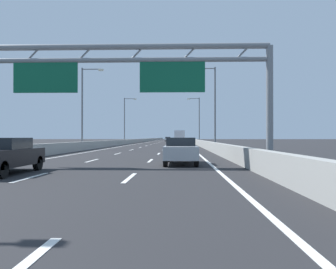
% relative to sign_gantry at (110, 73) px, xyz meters
% --- Properties ---
extents(ground_plane, '(260.00, 260.00, 0.00)m').
position_rel_sign_gantry_xyz_m(ground_plane, '(0.03, 81.75, -4.83)').
color(ground_plane, '#262628').
extents(lane_dash_left_1, '(0.16, 3.00, 0.01)m').
position_rel_sign_gantry_xyz_m(lane_dash_left_1, '(-1.77, -5.75, -4.83)').
color(lane_dash_left_1, white).
rests_on(lane_dash_left_1, ground_plane).
extents(lane_dash_left_2, '(0.16, 3.00, 0.01)m').
position_rel_sign_gantry_xyz_m(lane_dash_left_2, '(-1.77, 3.25, -4.83)').
color(lane_dash_left_2, white).
rests_on(lane_dash_left_2, ground_plane).
extents(lane_dash_left_3, '(0.16, 3.00, 0.01)m').
position_rel_sign_gantry_xyz_m(lane_dash_left_3, '(-1.77, 12.25, -4.83)').
color(lane_dash_left_3, white).
rests_on(lane_dash_left_3, ground_plane).
extents(lane_dash_left_4, '(0.16, 3.00, 0.01)m').
position_rel_sign_gantry_xyz_m(lane_dash_left_4, '(-1.77, 21.25, -4.83)').
color(lane_dash_left_4, white).
rests_on(lane_dash_left_4, ground_plane).
extents(lane_dash_left_5, '(0.16, 3.00, 0.01)m').
position_rel_sign_gantry_xyz_m(lane_dash_left_5, '(-1.77, 30.25, -4.83)').
color(lane_dash_left_5, white).
rests_on(lane_dash_left_5, ground_plane).
extents(lane_dash_left_6, '(0.16, 3.00, 0.01)m').
position_rel_sign_gantry_xyz_m(lane_dash_left_6, '(-1.77, 39.25, -4.83)').
color(lane_dash_left_6, white).
rests_on(lane_dash_left_6, ground_plane).
extents(lane_dash_left_7, '(0.16, 3.00, 0.01)m').
position_rel_sign_gantry_xyz_m(lane_dash_left_7, '(-1.77, 48.25, -4.83)').
color(lane_dash_left_7, white).
rests_on(lane_dash_left_7, ground_plane).
extents(lane_dash_left_8, '(0.16, 3.00, 0.01)m').
position_rel_sign_gantry_xyz_m(lane_dash_left_8, '(-1.77, 57.25, -4.83)').
color(lane_dash_left_8, white).
rests_on(lane_dash_left_8, ground_plane).
extents(lane_dash_left_9, '(0.16, 3.00, 0.01)m').
position_rel_sign_gantry_xyz_m(lane_dash_left_9, '(-1.77, 66.25, -4.83)').
color(lane_dash_left_9, white).
rests_on(lane_dash_left_9, ground_plane).
extents(lane_dash_left_10, '(0.16, 3.00, 0.01)m').
position_rel_sign_gantry_xyz_m(lane_dash_left_10, '(-1.77, 75.25, -4.83)').
color(lane_dash_left_10, white).
rests_on(lane_dash_left_10, ground_plane).
extents(lane_dash_left_11, '(0.16, 3.00, 0.01)m').
position_rel_sign_gantry_xyz_m(lane_dash_left_11, '(-1.77, 84.25, -4.83)').
color(lane_dash_left_11, white).
rests_on(lane_dash_left_11, ground_plane).
extents(lane_dash_left_12, '(0.16, 3.00, 0.01)m').
position_rel_sign_gantry_xyz_m(lane_dash_left_12, '(-1.77, 93.25, -4.83)').
color(lane_dash_left_12, white).
rests_on(lane_dash_left_12, ground_plane).
extents(lane_dash_left_13, '(0.16, 3.00, 0.01)m').
position_rel_sign_gantry_xyz_m(lane_dash_left_13, '(-1.77, 102.25, -4.83)').
color(lane_dash_left_13, white).
rests_on(lane_dash_left_13, ground_plane).
extents(lane_dash_left_14, '(0.16, 3.00, 0.01)m').
position_rel_sign_gantry_xyz_m(lane_dash_left_14, '(-1.77, 111.25, -4.83)').
color(lane_dash_left_14, white).
rests_on(lane_dash_left_14, ground_plane).
extents(lane_dash_left_15, '(0.16, 3.00, 0.01)m').
position_rel_sign_gantry_xyz_m(lane_dash_left_15, '(-1.77, 120.25, -4.83)').
color(lane_dash_left_15, white).
rests_on(lane_dash_left_15, ground_plane).
extents(lane_dash_left_16, '(0.16, 3.00, 0.01)m').
position_rel_sign_gantry_xyz_m(lane_dash_left_16, '(-1.77, 129.25, -4.83)').
color(lane_dash_left_16, white).
rests_on(lane_dash_left_16, ground_plane).
extents(lane_dash_left_17, '(0.16, 3.00, 0.01)m').
position_rel_sign_gantry_xyz_m(lane_dash_left_17, '(-1.77, 138.25, -4.83)').
color(lane_dash_left_17, white).
rests_on(lane_dash_left_17, ground_plane).
extents(lane_dash_right_1, '(0.16, 3.00, 0.01)m').
position_rel_sign_gantry_xyz_m(lane_dash_right_1, '(1.83, -5.75, -4.83)').
color(lane_dash_right_1, white).
rests_on(lane_dash_right_1, ground_plane).
extents(lane_dash_right_2, '(0.16, 3.00, 0.01)m').
position_rel_sign_gantry_xyz_m(lane_dash_right_2, '(1.83, 3.25, -4.83)').
color(lane_dash_right_2, white).
rests_on(lane_dash_right_2, ground_plane).
extents(lane_dash_right_3, '(0.16, 3.00, 0.01)m').
position_rel_sign_gantry_xyz_m(lane_dash_right_3, '(1.83, 12.25, -4.83)').
color(lane_dash_right_3, white).
rests_on(lane_dash_right_3, ground_plane).
extents(lane_dash_right_4, '(0.16, 3.00, 0.01)m').
position_rel_sign_gantry_xyz_m(lane_dash_right_4, '(1.83, 21.25, -4.83)').
color(lane_dash_right_4, white).
rests_on(lane_dash_right_4, ground_plane).
extents(lane_dash_right_5, '(0.16, 3.00, 0.01)m').
position_rel_sign_gantry_xyz_m(lane_dash_right_5, '(1.83, 30.25, -4.83)').
color(lane_dash_right_5, white).
rests_on(lane_dash_right_5, ground_plane).
extents(lane_dash_right_6, '(0.16, 3.00, 0.01)m').
position_rel_sign_gantry_xyz_m(lane_dash_right_6, '(1.83, 39.25, -4.83)').
color(lane_dash_right_6, white).
rests_on(lane_dash_right_6, ground_plane).
extents(lane_dash_right_7, '(0.16, 3.00, 0.01)m').
position_rel_sign_gantry_xyz_m(lane_dash_right_7, '(1.83, 48.25, -4.83)').
color(lane_dash_right_7, white).
rests_on(lane_dash_right_7, ground_plane).
extents(lane_dash_right_8, '(0.16, 3.00, 0.01)m').
position_rel_sign_gantry_xyz_m(lane_dash_right_8, '(1.83, 57.25, -4.83)').
color(lane_dash_right_8, white).
rests_on(lane_dash_right_8, ground_plane).
extents(lane_dash_right_9, '(0.16, 3.00, 0.01)m').
position_rel_sign_gantry_xyz_m(lane_dash_right_9, '(1.83, 66.25, -4.83)').
color(lane_dash_right_9, white).
rests_on(lane_dash_right_9, ground_plane).
extents(lane_dash_right_10, '(0.16, 3.00, 0.01)m').
position_rel_sign_gantry_xyz_m(lane_dash_right_10, '(1.83, 75.25, -4.83)').
color(lane_dash_right_10, white).
rests_on(lane_dash_right_10, ground_plane).
extents(lane_dash_right_11, '(0.16, 3.00, 0.01)m').
position_rel_sign_gantry_xyz_m(lane_dash_right_11, '(1.83, 84.25, -4.83)').
color(lane_dash_right_11, white).
rests_on(lane_dash_right_11, ground_plane).
extents(lane_dash_right_12, '(0.16, 3.00, 0.01)m').
position_rel_sign_gantry_xyz_m(lane_dash_right_12, '(1.83, 93.25, -4.83)').
color(lane_dash_right_12, white).
rests_on(lane_dash_right_12, ground_plane).
extents(lane_dash_right_13, '(0.16, 3.00, 0.01)m').
position_rel_sign_gantry_xyz_m(lane_dash_right_13, '(1.83, 102.25, -4.83)').
color(lane_dash_right_13, white).
rests_on(lane_dash_right_13, ground_plane).
extents(lane_dash_right_14, '(0.16, 3.00, 0.01)m').
position_rel_sign_gantry_xyz_m(lane_dash_right_14, '(1.83, 111.25, -4.83)').
color(lane_dash_right_14, white).
rests_on(lane_dash_right_14, ground_plane).
extents(lane_dash_right_15, '(0.16, 3.00, 0.01)m').
position_rel_sign_gantry_xyz_m(lane_dash_right_15, '(1.83, 120.25, -4.83)').
color(lane_dash_right_15, white).
rests_on(lane_dash_right_15, ground_plane).
extents(lane_dash_right_16, '(0.16, 3.00, 0.01)m').
position_rel_sign_gantry_xyz_m(lane_dash_right_16, '(1.83, 129.25, -4.83)').
color(lane_dash_right_16, white).
rests_on(lane_dash_right_16, ground_plane).
extents(lane_dash_right_17, '(0.16, 3.00, 0.01)m').
position_rel_sign_gantry_xyz_m(lane_dash_right_17, '(1.83, 138.25, -4.83)').
color(lane_dash_right_17, white).
rests_on(lane_dash_right_17, ground_plane).
extents(edge_line_left, '(0.16, 176.00, 0.01)m').
position_rel_sign_gantry_xyz_m(edge_line_left, '(-5.22, 69.75, -4.83)').
color(edge_line_left, white).
rests_on(edge_line_left, ground_plane).
extents(edge_line_right, '(0.16, 176.00, 0.01)m').
position_rel_sign_gantry_xyz_m(edge_line_right, '(5.28, 69.75, -4.83)').
color(edge_line_right, white).
rests_on(edge_line_right, ground_plane).
extents(barrier_left, '(0.45, 220.00, 0.95)m').
position_rel_sign_gantry_xyz_m(barrier_left, '(-6.87, 91.75, -4.36)').
color(barrier_left, '#9E9E99').
rests_on(barrier_left, ground_plane).
extents(barrier_right, '(0.45, 220.00, 0.95)m').
position_rel_sign_gantry_xyz_m(barrier_right, '(6.93, 91.75, -4.36)').
color(barrier_right, '#9E9E99').
rests_on(barrier_right, ground_plane).
extents(sign_gantry, '(16.86, 0.36, 6.36)m').
position_rel_sign_gantry_xyz_m(sign_gantry, '(0.00, 0.00, 0.00)').
color(sign_gantry, gray).
rests_on(sign_gantry, ground_plane).
extents(streetlamp_left_mid, '(2.58, 0.28, 9.50)m').
position_rel_sign_gantry_xyz_m(streetlamp_left_mid, '(-7.44, 22.14, 0.56)').
color(streetlamp_left_mid, slate).
rests_on(streetlamp_left_mid, ground_plane).
extents(streetlamp_right_mid, '(2.58, 0.28, 9.50)m').
position_rel_sign_gantry_xyz_m(streetlamp_right_mid, '(7.49, 22.14, 0.56)').
color(streetlamp_right_mid, slate).
rests_on(streetlamp_right_mid, ground_plane).
extents(streetlamp_left_far, '(2.58, 0.28, 9.50)m').
position_rel_sign_gantry_xyz_m(streetlamp_left_far, '(-7.44, 53.70, 0.56)').
color(streetlamp_left_far, slate).
rests_on(streetlamp_left_far, ground_plane).
extents(streetlamp_right_far, '(2.58, 0.28, 9.50)m').
position_rel_sign_gantry_xyz_m(streetlamp_right_far, '(7.49, 53.70, 0.56)').
color(streetlamp_right_far, slate).
rests_on(streetlamp_right_far, ground_plane).
extents(white_car, '(1.88, 4.66, 1.46)m').
position_rel_sign_gantry_xyz_m(white_car, '(-0.17, 99.29, -4.08)').
color(white_car, silver).
rests_on(white_car, ground_plane).
extents(black_car, '(1.84, 4.24, 1.44)m').
position_rel_sign_gantry_xyz_m(black_car, '(-3.44, -4.54, -4.09)').
color(black_car, black).
rests_on(black_car, ground_plane).
extents(green_car, '(1.74, 4.32, 1.40)m').
position_rel_sign_gantry_xyz_m(green_car, '(3.53, 93.33, -4.11)').
color(green_car, '#1E7A38').
rests_on(green_car, ground_plane).
extents(silver_car, '(1.74, 4.65, 1.43)m').
position_rel_sign_gantry_xyz_m(silver_car, '(3.69, 0.81, -4.10)').
color(silver_car, '#A8ADB2').
rests_on(silver_car, ground_plane).
extents(box_truck, '(2.37, 7.86, 2.94)m').
position_rel_sign_gantry_xyz_m(box_truck, '(3.70, 64.83, -3.22)').
color(box_truck, '#B21E19').
rests_on(box_truck, ground_plane).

